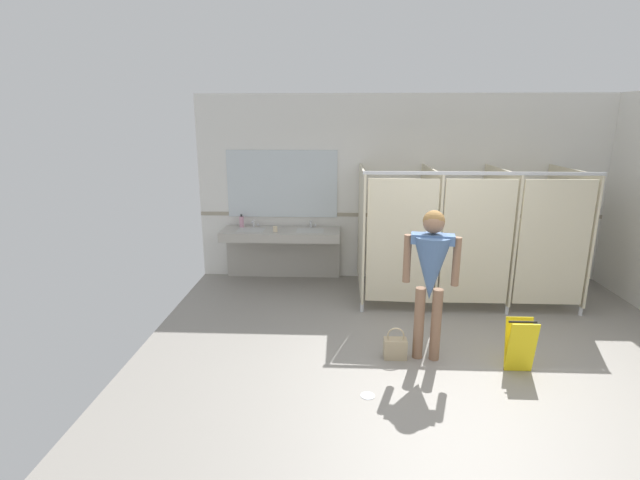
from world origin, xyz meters
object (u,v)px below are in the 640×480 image
(person_standing, at_px, (431,268))
(soap_dispenser, at_px, (242,222))
(handbag, at_px, (395,348))
(paper_cup, at_px, (275,229))
(wet_floor_sign, at_px, (520,345))

(person_standing, relative_size, soap_dispenser, 7.90)
(handbag, distance_m, paper_cup, 2.93)
(handbag, relative_size, wet_floor_sign, 0.64)
(paper_cup, bearing_deg, soap_dispenser, 153.23)
(paper_cup, height_order, wet_floor_sign, paper_cup)
(paper_cup, bearing_deg, wet_floor_sign, -41.35)
(person_standing, bearing_deg, soap_dispenser, 134.45)
(person_standing, height_order, wet_floor_sign, person_standing)
(wet_floor_sign, bearing_deg, person_standing, 165.85)
(handbag, bearing_deg, paper_cup, 125.04)
(person_standing, xyz_separation_m, wet_floor_sign, (0.91, -0.23, -0.75))
(person_standing, bearing_deg, paper_cup, 130.44)
(paper_cup, xyz_separation_m, wet_floor_sign, (2.87, -2.53, -0.61))
(person_standing, distance_m, soap_dispenser, 3.63)
(person_standing, xyz_separation_m, paper_cup, (-1.96, 2.30, -0.15))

